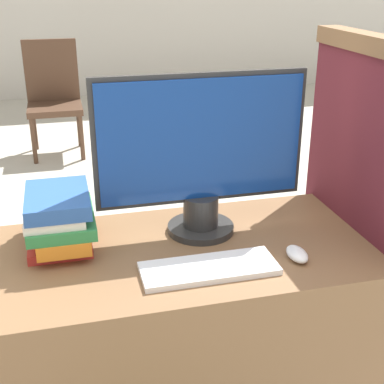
# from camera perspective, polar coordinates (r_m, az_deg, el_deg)

# --- Properties ---
(desk) EXTENTS (1.13, 0.55, 0.75)m
(desk) POSITION_cam_1_polar(r_m,az_deg,el_deg) (1.70, -2.21, -17.33)
(desk) COLOR brown
(desk) RESTS_ON ground_plane
(carrel_divider) EXTENTS (0.07, 0.60, 1.31)m
(carrel_divider) POSITION_cam_1_polar(r_m,az_deg,el_deg) (1.75, 16.78, -5.80)
(carrel_divider) COLOR #5B1E28
(carrel_divider) RESTS_ON ground_plane
(monitor) EXTENTS (0.60, 0.20, 0.47)m
(monitor) POSITION_cam_1_polar(r_m,az_deg,el_deg) (1.50, 0.97, 4.02)
(monitor) COLOR #282828
(monitor) RESTS_ON desk
(keyboard) EXTENTS (0.35, 0.13, 0.02)m
(keyboard) POSITION_cam_1_polar(r_m,az_deg,el_deg) (1.39, 1.83, -8.15)
(keyboard) COLOR white
(keyboard) RESTS_ON desk
(mouse) EXTENTS (0.05, 0.09, 0.03)m
(mouse) POSITION_cam_1_polar(r_m,az_deg,el_deg) (1.47, 11.14, -6.50)
(mouse) COLOR white
(mouse) RESTS_ON desk
(book_stack) EXTENTS (0.18, 0.27, 0.16)m
(book_stack) POSITION_cam_1_polar(r_m,az_deg,el_deg) (1.53, -13.96, -2.79)
(book_stack) COLOR #B72D28
(book_stack) RESTS_ON desk
(far_chair) EXTENTS (0.44, 0.44, 0.93)m
(far_chair) POSITION_cam_1_polar(r_m,az_deg,el_deg) (4.68, -14.55, 10.09)
(far_chair) COLOR #4C3323
(far_chair) RESTS_ON ground_plane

